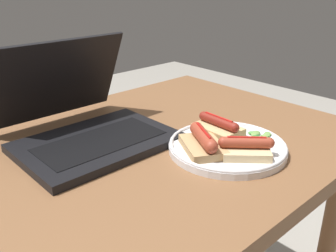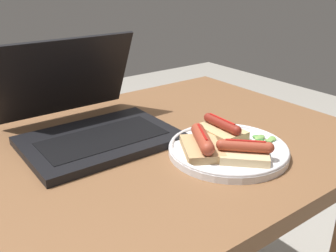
% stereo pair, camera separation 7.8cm
% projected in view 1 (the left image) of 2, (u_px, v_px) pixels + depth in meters
% --- Properties ---
extents(desk, '(1.06, 0.71, 0.77)m').
position_uv_depth(desk, '(135.00, 187.00, 0.85)').
color(desk, brown).
rests_on(desk, ground_plane).
extents(laptop, '(0.33, 0.33, 0.22)m').
position_uv_depth(laptop, '(85.00, 124.00, 0.84)').
color(laptop, black).
rests_on(laptop, desk).
extents(plate, '(0.25, 0.25, 0.02)m').
position_uv_depth(plate, '(227.00, 146.00, 0.80)').
color(plate, silver).
rests_on(plate, desk).
extents(sausage_toast_left, '(0.08, 0.11, 0.04)m').
position_uv_depth(sausage_toast_left, '(218.00, 127.00, 0.85)').
color(sausage_toast_left, tan).
rests_on(sausage_toast_left, plate).
extents(sausage_toast_middle, '(0.12, 0.12, 0.04)m').
position_uv_depth(sausage_toast_middle, '(246.00, 148.00, 0.75)').
color(sausage_toast_middle, '#D6B784').
rests_on(sausage_toast_middle, plate).
extents(sausage_toast_right, '(0.12, 0.13, 0.05)m').
position_uv_depth(sausage_toast_right, '(203.00, 142.00, 0.77)').
color(sausage_toast_right, tan).
rests_on(sausage_toast_right, plate).
extents(salad_pile, '(0.07, 0.06, 0.01)m').
position_uv_depth(salad_pile, '(258.00, 136.00, 0.83)').
color(salad_pile, '#387A33').
rests_on(salad_pile, plate).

